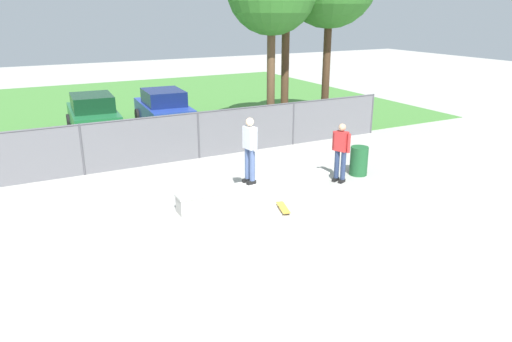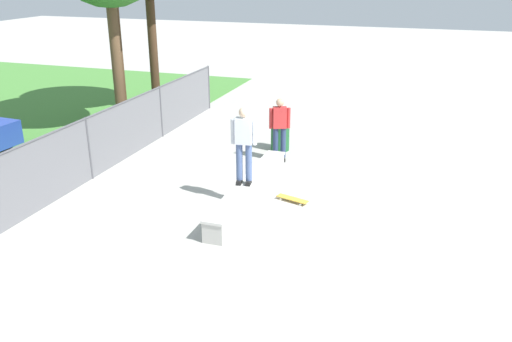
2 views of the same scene
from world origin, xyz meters
TOP-DOWN VIEW (x-y plane):
  - ground_plane at (0.00, 0.00)m, footprint 80.00×80.00m
  - concrete_ledge at (-0.01, 1.37)m, footprint 4.59×0.50m
  - skateboarder at (-0.19, 1.43)m, footprint 0.32×0.59m
  - skateboard at (0.25, 0.37)m, footprint 0.42×0.82m
  - chainlink_fence at (0.00, 5.76)m, footprint 15.69×0.07m
  - bystander at (2.91, 1.48)m, footprint 0.39×0.56m
  - trash_bin at (3.84, 1.72)m, footprint 0.56×0.56m

SIDE VIEW (x-z plane):
  - ground_plane at x=0.00m, z-range 0.00..0.00m
  - skateboard at x=0.25m, z-range 0.03..0.12m
  - concrete_ledge at x=-0.01m, z-range 0.00..0.50m
  - trash_bin at x=3.84m, z-range 0.00..0.92m
  - chainlink_fence at x=0.00m, z-range 0.08..1.75m
  - bystander at x=2.91m, z-range 0.10..1.92m
  - skateboarder at x=-0.19m, z-range 0.60..2.42m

